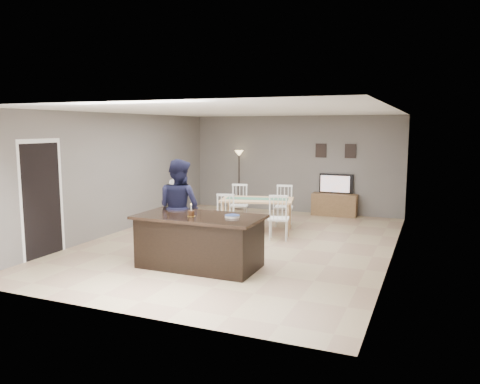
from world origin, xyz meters
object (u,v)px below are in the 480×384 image
at_px(dining_table, 257,205).
at_px(floor_lamp, 239,164).
at_px(television, 335,184).
at_px(tv_console, 334,205).
at_px(woman, 177,216).
at_px(birthday_cake, 191,213).
at_px(kitchen_island, 200,241).
at_px(man, 179,207).
at_px(plate_stack, 232,216).

xyz_separation_m(dining_table, floor_lamp, (-1.55, 2.63, 0.70)).
bearing_deg(floor_lamp, television, 1.02).
bearing_deg(tv_console, woman, -111.40).
xyz_separation_m(birthday_cake, dining_table, (0.03, 3.07, -0.32)).
relative_size(kitchen_island, floor_lamp, 1.25).
height_order(television, man, man).
height_order(dining_table, floor_lamp, floor_lamp).
bearing_deg(plate_stack, television, 83.69).
bearing_deg(woman, tv_console, -104.01).
relative_size(kitchen_island, woman, 1.48).
relative_size(kitchen_island, television, 2.35).
height_order(kitchen_island, woman, woman).
bearing_deg(woman, dining_table, -99.01).
xyz_separation_m(kitchen_island, tv_console, (1.20, 5.57, -0.15)).
relative_size(kitchen_island, dining_table, 1.01).
relative_size(man, dining_table, 0.85).
bearing_deg(plate_stack, dining_table, 102.50).
bearing_deg(man, dining_table, -91.16).
bearing_deg(kitchen_island, floor_lamp, 106.08).
bearing_deg(birthday_cake, woman, 135.50).
xyz_separation_m(television, man, (-1.91, -5.09, 0.04)).
bearing_deg(kitchen_island, birthday_cake, -129.54).
bearing_deg(television, woman, 68.87).
bearing_deg(television, man, 69.46).
bearing_deg(dining_table, woman, -119.37).
distance_m(plate_stack, floor_lamp, 5.96).
bearing_deg(kitchen_island, tv_console, 77.84).
xyz_separation_m(tv_console, dining_table, (-1.26, -2.61, 0.33)).
bearing_deg(television, tv_console, 90.00).
bearing_deg(television, plate_stack, 83.69).
relative_size(tv_console, dining_table, 0.57).
xyz_separation_m(kitchen_island, floor_lamp, (-1.61, 5.59, 0.88)).
bearing_deg(tv_console, kitchen_island, -102.16).
height_order(birthday_cake, floor_lamp, floor_lamp).
distance_m(woman, plate_stack, 1.45).
bearing_deg(birthday_cake, plate_stack, 14.39).
relative_size(tv_console, television, 1.31).
bearing_deg(plate_stack, kitchen_island, -174.05).
relative_size(tv_console, plate_stack, 4.73).
height_order(tv_console, floor_lamp, floor_lamp).
relative_size(woman, dining_table, 0.69).
relative_size(kitchen_island, plate_stack, 8.47).
bearing_deg(woman, birthday_cake, 142.89).
xyz_separation_m(kitchen_island, television, (1.20, 5.64, 0.41)).
bearing_deg(tv_console, floor_lamp, 179.59).
xyz_separation_m(kitchen_island, plate_stack, (0.58, 0.06, 0.47)).
bearing_deg(floor_lamp, kitchen_island, -73.92).
bearing_deg(man, television, -96.62).
height_order(plate_stack, dining_table, dining_table).
distance_m(tv_console, plate_stack, 5.58).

